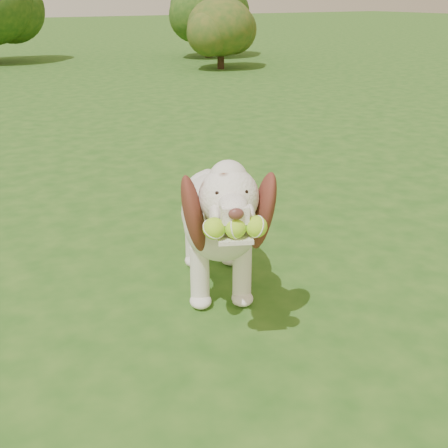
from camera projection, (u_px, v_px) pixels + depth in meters
ground at (286, 273)px, 3.33m from camera, size 80.00×80.00×0.00m
dog at (218, 213)px, 2.95m from camera, size 0.81×1.28×0.87m
shrub_d at (221, 27)px, 12.01m from camera, size 1.44×1.44×1.49m
shrub_f at (208, 9)px, 14.17m from camera, size 1.94×1.94×2.01m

